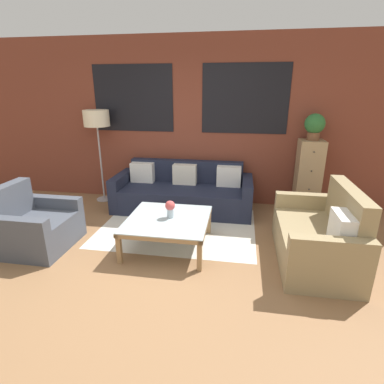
{
  "coord_description": "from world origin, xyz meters",
  "views": [
    {
      "loc": [
        0.93,
        -2.76,
        1.96
      ],
      "look_at": [
        0.26,
        1.26,
        0.55
      ],
      "focal_mm": 28.0,
      "sensor_mm": 36.0,
      "label": 1
    }
  ],
  "objects_px": {
    "coffee_table": "(168,222)",
    "floor_lamp": "(97,122)",
    "armchair_corner": "(36,227)",
    "settee_vintage": "(319,237)",
    "potted_plant": "(315,125)",
    "couch_dark": "(183,193)",
    "drawer_cabinet": "(308,177)",
    "flower_vase": "(170,208)"
  },
  "relations": [
    {
      "from": "couch_dark",
      "to": "settee_vintage",
      "type": "height_order",
      "value": "settee_vintage"
    },
    {
      "from": "drawer_cabinet",
      "to": "couch_dark",
      "type": "bearing_deg",
      "value": -173.86
    },
    {
      "from": "settee_vintage",
      "to": "floor_lamp",
      "type": "bearing_deg",
      "value": 155.44
    },
    {
      "from": "coffee_table",
      "to": "floor_lamp",
      "type": "height_order",
      "value": "floor_lamp"
    },
    {
      "from": "floor_lamp",
      "to": "armchair_corner",
      "type": "bearing_deg",
      "value": -92.66
    },
    {
      "from": "drawer_cabinet",
      "to": "potted_plant",
      "type": "height_order",
      "value": "potted_plant"
    },
    {
      "from": "settee_vintage",
      "to": "floor_lamp",
      "type": "xyz_separation_m",
      "value": [
        -3.43,
        1.57,
        1.12
      ]
    },
    {
      "from": "coffee_table",
      "to": "potted_plant",
      "type": "distance_m",
      "value": 2.73
    },
    {
      "from": "armchair_corner",
      "to": "settee_vintage",
      "type": "bearing_deg",
      "value": 3.58
    },
    {
      "from": "coffee_table",
      "to": "couch_dark",
      "type": "bearing_deg",
      "value": 92.6
    },
    {
      "from": "couch_dark",
      "to": "potted_plant",
      "type": "height_order",
      "value": "potted_plant"
    },
    {
      "from": "flower_vase",
      "to": "potted_plant",
      "type": "bearing_deg",
      "value": 37.86
    },
    {
      "from": "settee_vintage",
      "to": "flower_vase",
      "type": "distance_m",
      "value": 1.82
    },
    {
      "from": "floor_lamp",
      "to": "drawer_cabinet",
      "type": "bearing_deg",
      "value": 0.38
    },
    {
      "from": "armchair_corner",
      "to": "flower_vase",
      "type": "relative_size",
      "value": 3.91
    },
    {
      "from": "drawer_cabinet",
      "to": "potted_plant",
      "type": "relative_size",
      "value": 2.94
    },
    {
      "from": "coffee_table",
      "to": "floor_lamp",
      "type": "distance_m",
      "value": 2.46
    },
    {
      "from": "settee_vintage",
      "to": "armchair_corner",
      "type": "height_order",
      "value": "settee_vintage"
    },
    {
      "from": "armchair_corner",
      "to": "floor_lamp",
      "type": "bearing_deg",
      "value": 87.34
    },
    {
      "from": "floor_lamp",
      "to": "flower_vase",
      "type": "xyz_separation_m",
      "value": [
        1.62,
        -1.49,
        -0.89
      ]
    },
    {
      "from": "potted_plant",
      "to": "couch_dark",
      "type": "bearing_deg",
      "value": -173.86
    },
    {
      "from": "armchair_corner",
      "to": "floor_lamp",
      "type": "relative_size",
      "value": 0.54
    },
    {
      "from": "coffee_table",
      "to": "potted_plant",
      "type": "xyz_separation_m",
      "value": [
        1.97,
        1.55,
        1.08
      ]
    },
    {
      "from": "armchair_corner",
      "to": "potted_plant",
      "type": "xyz_separation_m",
      "value": [
        3.65,
        1.81,
        1.15
      ]
    },
    {
      "from": "settee_vintage",
      "to": "potted_plant",
      "type": "distance_m",
      "value": 1.95
    },
    {
      "from": "settee_vintage",
      "to": "flower_vase",
      "type": "xyz_separation_m",
      "value": [
        -1.81,
        0.08,
        0.22
      ]
    },
    {
      "from": "settee_vintage",
      "to": "coffee_table",
      "type": "height_order",
      "value": "settee_vintage"
    },
    {
      "from": "couch_dark",
      "to": "floor_lamp",
      "type": "relative_size",
      "value": 1.41
    },
    {
      "from": "couch_dark",
      "to": "flower_vase",
      "type": "xyz_separation_m",
      "value": [
        0.08,
        -1.29,
        0.25
      ]
    },
    {
      "from": "couch_dark",
      "to": "armchair_corner",
      "type": "relative_size",
      "value": 2.59
    },
    {
      "from": "floor_lamp",
      "to": "settee_vintage",
      "type": "bearing_deg",
      "value": -24.56
    },
    {
      "from": "armchair_corner",
      "to": "floor_lamp",
      "type": "xyz_separation_m",
      "value": [
        0.08,
        1.79,
        1.15
      ]
    },
    {
      "from": "potted_plant",
      "to": "flower_vase",
      "type": "distance_m",
      "value": 2.62
    },
    {
      "from": "coffee_table",
      "to": "drawer_cabinet",
      "type": "height_order",
      "value": "drawer_cabinet"
    },
    {
      "from": "couch_dark",
      "to": "floor_lamp",
      "type": "height_order",
      "value": "floor_lamp"
    },
    {
      "from": "flower_vase",
      "to": "coffee_table",
      "type": "bearing_deg",
      "value": -124.63
    },
    {
      "from": "flower_vase",
      "to": "drawer_cabinet",
      "type": "bearing_deg",
      "value": 37.86
    },
    {
      "from": "coffee_table",
      "to": "drawer_cabinet",
      "type": "distance_m",
      "value": 2.52
    },
    {
      "from": "settee_vintage",
      "to": "armchair_corner",
      "type": "distance_m",
      "value": 3.52
    },
    {
      "from": "coffee_table",
      "to": "floor_lamp",
      "type": "xyz_separation_m",
      "value": [
        -1.6,
        1.52,
        1.08
      ]
    },
    {
      "from": "armchair_corner",
      "to": "potted_plant",
      "type": "relative_size",
      "value": 2.17
    },
    {
      "from": "armchair_corner",
      "to": "drawer_cabinet",
      "type": "relative_size",
      "value": 0.74
    }
  ]
}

